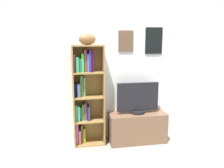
# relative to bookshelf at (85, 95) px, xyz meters

# --- Properties ---
(back_wall) EXTENTS (4.80, 0.08, 2.50)m
(back_wall) POSITION_rel_bookshelf_xyz_m (0.72, 0.13, 0.50)
(back_wall) COLOR silver
(back_wall) RESTS_ON ground
(bookshelf) EXTENTS (0.45, 0.25, 1.47)m
(bookshelf) POSITION_rel_bookshelf_xyz_m (0.00, 0.00, 0.00)
(bookshelf) COLOR olive
(bookshelf) RESTS_ON ground
(football) EXTENTS (0.28, 0.21, 0.15)m
(football) POSITION_rel_bookshelf_xyz_m (0.04, -0.03, 0.80)
(football) COLOR brown
(football) RESTS_ON bookshelf
(tv_stand) EXTENTS (0.86, 0.36, 0.45)m
(tv_stand) POSITION_rel_bookshelf_xyz_m (0.77, -0.09, -0.53)
(tv_stand) COLOR brown
(tv_stand) RESTS_ON ground
(television) EXTENTS (0.63, 0.22, 0.47)m
(television) POSITION_rel_bookshelf_xyz_m (0.77, -0.08, -0.07)
(television) COLOR black
(television) RESTS_ON tv_stand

